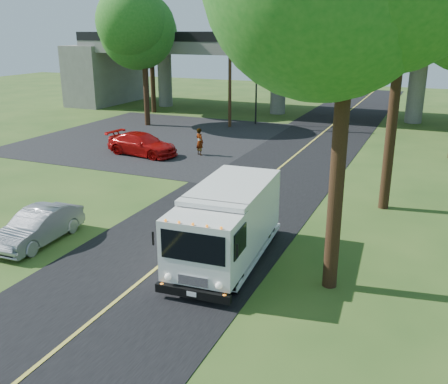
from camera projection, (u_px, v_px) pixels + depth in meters
The scene contains 13 objects.
ground at pixel (159, 267), 16.67m from camera, with size 120.00×120.00×0.00m, color #2E4E1C.
road at pixel (259, 185), 25.39m from camera, with size 7.00×90.00×0.02m, color black.
parking_lot at pixel (154, 137), 36.51m from camera, with size 16.00×18.00×0.01m, color black.
lane_line at pixel (259, 184), 25.38m from camera, with size 0.12×90.00×0.01m, color gold.
overpass at pixel (345, 65), 43.15m from camera, with size 54.00×10.00×7.30m.
traffic_signal at pixel (256, 85), 40.61m from camera, with size 0.18×0.22×5.20m.
utility_pole at pixel (230, 69), 38.99m from camera, with size 1.60×0.26×9.00m.
tree_left_lot at pixel (144, 24), 38.45m from camera, with size 5.60×5.50×10.50m.
tree_left_far at pixel (152, 30), 44.95m from camera, with size 5.26×5.16×9.89m.
step_van at pixel (227, 222), 16.67m from camera, with size 2.69×6.32×2.60m.
red_sedan at pixel (142, 144), 31.25m from camera, with size 1.93×4.74×1.38m, color #A90B0A.
silver_sedan at pixel (38, 226), 18.40m from camera, with size 1.34×3.85×1.27m, color gray.
pedestrian at pixel (200, 142), 31.13m from camera, with size 0.62×0.41×1.71m, color gray.
Camera 1 is at (7.98, -12.95, 7.58)m, focal length 40.00 mm.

